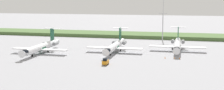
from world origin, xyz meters
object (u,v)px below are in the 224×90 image
object	(u,v)px
regional_jet_third	(177,45)
safety_cone_rear_marker	(180,58)
regional_jet_nearest	(42,47)
antenna_mast	(163,23)
safety_cone_front_marker	(165,58)
regional_jet_second	(115,46)
safety_cone_mid_marker	(175,58)
baggage_tug	(105,62)

from	to	relation	value
regional_jet_third	safety_cone_rear_marker	xyz separation A→B (m)	(1.21, -17.49, -2.26)
regional_jet_nearest	regional_jet_third	bearing A→B (deg)	18.96
antenna_mast	safety_cone_front_marker	distance (m)	48.52
regional_jet_second	antenna_mast	bearing A→B (deg)	66.75
regional_jet_second	antenna_mast	distance (m)	42.52
regional_jet_second	safety_cone_front_marker	size ratio (longest dim) A/B	56.36
regional_jet_nearest	regional_jet_second	xyz separation A→B (m)	(28.07, 9.27, 0.00)
regional_jet_nearest	safety_cone_rear_marker	xyz separation A→B (m)	(54.02, 0.65, -2.26)
safety_cone_front_marker	regional_jet_second	bearing A→B (deg)	156.70
safety_cone_mid_marker	safety_cone_rear_marker	size ratio (longest dim) A/B	1.00
safety_cone_front_marker	safety_cone_rear_marker	world-z (taller)	same
regional_jet_third	safety_cone_front_marker	xyz separation A→B (m)	(-3.99, -17.81, -2.26)
regional_jet_nearest	safety_cone_front_marker	xyz separation A→B (m)	(48.82, 0.33, -2.26)
regional_jet_second	baggage_tug	xyz separation A→B (m)	(2.13, -24.15, -1.53)
safety_cone_rear_marker	baggage_tug	bearing A→B (deg)	-146.89
antenna_mast	safety_cone_rear_marker	bearing A→B (deg)	-78.79
regional_jet_nearest	regional_jet_second	world-z (taller)	same
regional_jet_nearest	baggage_tug	world-z (taller)	regional_jet_nearest
baggage_tug	safety_cone_mid_marker	distance (m)	27.15
safety_cone_front_marker	safety_cone_rear_marker	xyz separation A→B (m)	(5.20, 0.32, 0.00)
baggage_tug	safety_cone_mid_marker	bearing A→B (deg)	35.91
safety_cone_rear_marker	regional_jet_second	bearing A→B (deg)	161.63
baggage_tug	safety_cone_rear_marker	world-z (taller)	baggage_tug
regional_jet_second	safety_cone_front_marker	distance (m)	22.71
regional_jet_third	safety_cone_rear_marker	world-z (taller)	regional_jet_third
regional_jet_second	antenna_mast	xyz separation A→B (m)	(16.59, 38.61, 6.42)
regional_jet_second	safety_cone_front_marker	world-z (taller)	regional_jet_second
regional_jet_second	baggage_tug	bearing A→B (deg)	-84.96
baggage_tug	safety_cone_rear_marker	distance (m)	28.45
regional_jet_third	safety_cone_mid_marker	distance (m)	17.27
regional_jet_second	baggage_tug	size ratio (longest dim) A/B	9.69
antenna_mast	baggage_tug	xyz separation A→B (m)	(-14.46, -62.76, -7.96)
safety_cone_mid_marker	safety_cone_front_marker	bearing A→B (deg)	-168.15
baggage_tug	safety_cone_rear_marker	size ratio (longest dim) A/B	5.82
regional_jet_second	safety_cone_front_marker	xyz separation A→B (m)	(20.75, -8.94, -2.26)
regional_jet_nearest	safety_cone_rear_marker	bearing A→B (deg)	0.69
regional_jet_nearest	antenna_mast	world-z (taller)	antenna_mast
antenna_mast	safety_cone_rear_marker	xyz separation A→B (m)	(9.36, -47.23, -8.68)
regional_jet_third	baggage_tug	xyz separation A→B (m)	(-22.61, -33.02, -1.53)
safety_cone_front_marker	regional_jet_third	bearing A→B (deg)	77.38
antenna_mast	safety_cone_mid_marker	bearing A→B (deg)	-80.88
regional_jet_third	regional_jet_nearest	bearing A→B (deg)	-161.04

